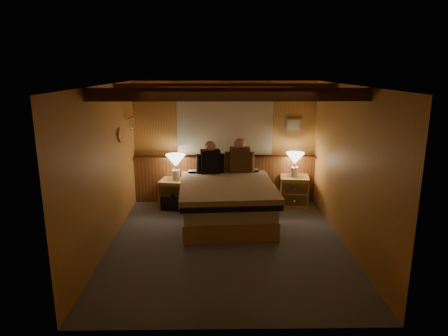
{
  "coord_description": "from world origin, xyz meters",
  "views": [
    {
      "loc": [
        -0.13,
        -5.71,
        2.64
      ],
      "look_at": [
        -0.04,
        0.4,
        1.1
      ],
      "focal_mm": 32.0,
      "sensor_mm": 36.0,
      "label": 1
    }
  ],
  "objects_px": {
    "bed": "(227,201)",
    "person_right": "(240,158)",
    "person_left": "(210,160)",
    "lamp_left": "(176,162)",
    "nightstand_right": "(294,191)",
    "nightstand_left": "(174,193)",
    "duffel_bag": "(174,202)",
    "lamp_right": "(295,160)"
  },
  "relations": [
    {
      "from": "nightstand_left",
      "to": "lamp_right",
      "type": "xyz_separation_m",
      "value": [
        2.35,
        0.07,
        0.64
      ]
    },
    {
      "from": "lamp_right",
      "to": "person_right",
      "type": "bearing_deg",
      "value": -176.67
    },
    {
      "from": "nightstand_right",
      "to": "nightstand_left",
      "type": "bearing_deg",
      "value": -171.72
    },
    {
      "from": "nightstand_left",
      "to": "lamp_left",
      "type": "height_order",
      "value": "lamp_left"
    },
    {
      "from": "person_left",
      "to": "bed",
      "type": "bearing_deg",
      "value": -73.19
    },
    {
      "from": "nightstand_left",
      "to": "lamp_left",
      "type": "xyz_separation_m",
      "value": [
        0.05,
        0.02,
        0.62
      ]
    },
    {
      "from": "person_right",
      "to": "lamp_left",
      "type": "bearing_deg",
      "value": -178.22
    },
    {
      "from": "person_left",
      "to": "duffel_bag",
      "type": "distance_m",
      "value": 1.07
    },
    {
      "from": "nightstand_right",
      "to": "person_left",
      "type": "height_order",
      "value": "person_left"
    },
    {
      "from": "nightstand_left",
      "to": "person_left",
      "type": "distance_m",
      "value": 0.99
    },
    {
      "from": "nightstand_right",
      "to": "duffel_bag",
      "type": "relative_size",
      "value": 1.18
    },
    {
      "from": "person_right",
      "to": "bed",
      "type": "bearing_deg",
      "value": -107.16
    },
    {
      "from": "nightstand_right",
      "to": "person_right",
      "type": "height_order",
      "value": "person_right"
    },
    {
      "from": "lamp_left",
      "to": "person_right",
      "type": "height_order",
      "value": "person_right"
    },
    {
      "from": "bed",
      "to": "person_left",
      "type": "relative_size",
      "value": 3.32
    },
    {
      "from": "lamp_right",
      "to": "person_right",
      "type": "height_order",
      "value": "person_right"
    },
    {
      "from": "duffel_bag",
      "to": "person_left",
      "type": "bearing_deg",
      "value": 15.74
    },
    {
      "from": "bed",
      "to": "person_right",
      "type": "height_order",
      "value": "person_right"
    },
    {
      "from": "duffel_bag",
      "to": "nightstand_right",
      "type": "bearing_deg",
      "value": 15.27
    },
    {
      "from": "nightstand_left",
      "to": "person_right",
      "type": "bearing_deg",
      "value": 10.52
    },
    {
      "from": "nightstand_right",
      "to": "person_left",
      "type": "relative_size",
      "value": 0.92
    },
    {
      "from": "nightstand_left",
      "to": "person_right",
      "type": "relative_size",
      "value": 0.83
    },
    {
      "from": "lamp_right",
      "to": "person_left",
      "type": "bearing_deg",
      "value": -174.76
    },
    {
      "from": "nightstand_left",
      "to": "duffel_bag",
      "type": "relative_size",
      "value": 1.12
    },
    {
      "from": "nightstand_left",
      "to": "lamp_left",
      "type": "distance_m",
      "value": 0.62
    },
    {
      "from": "bed",
      "to": "nightstand_left",
      "type": "xyz_separation_m",
      "value": [
        -1.01,
        0.73,
        -0.09
      ]
    },
    {
      "from": "lamp_left",
      "to": "nightstand_right",
      "type": "bearing_deg",
      "value": 0.54
    },
    {
      "from": "lamp_left",
      "to": "person_left",
      "type": "height_order",
      "value": "person_left"
    },
    {
      "from": "person_left",
      "to": "person_right",
      "type": "xyz_separation_m",
      "value": [
        0.56,
        0.09,
        0.02
      ]
    },
    {
      "from": "nightstand_left",
      "to": "bed",
      "type": "bearing_deg",
      "value": -25.74
    },
    {
      "from": "lamp_right",
      "to": "person_right",
      "type": "distance_m",
      "value": 1.08
    },
    {
      "from": "bed",
      "to": "lamp_left",
      "type": "bearing_deg",
      "value": 138.6
    },
    {
      "from": "nightstand_left",
      "to": "person_left",
      "type": "xyz_separation_m",
      "value": [
        0.71,
        -0.08,
        0.68
      ]
    },
    {
      "from": "lamp_left",
      "to": "lamp_right",
      "type": "distance_m",
      "value": 2.3
    },
    {
      "from": "person_left",
      "to": "duffel_bag",
      "type": "xyz_separation_m",
      "value": [
        -0.69,
        -0.06,
        -0.81
      ]
    },
    {
      "from": "nightstand_right",
      "to": "duffel_bag",
      "type": "bearing_deg",
      "value": -168.24
    },
    {
      "from": "nightstand_right",
      "to": "person_right",
      "type": "bearing_deg",
      "value": -170.86
    },
    {
      "from": "lamp_left",
      "to": "duffel_bag",
      "type": "relative_size",
      "value": 0.98
    },
    {
      "from": "lamp_left",
      "to": "duffel_bag",
      "type": "distance_m",
      "value": 0.76
    },
    {
      "from": "bed",
      "to": "nightstand_right",
      "type": "xyz_separation_m",
      "value": [
        1.34,
        0.77,
        -0.07
      ]
    },
    {
      "from": "nightstand_right",
      "to": "lamp_right",
      "type": "bearing_deg",
      "value": 101.93
    },
    {
      "from": "nightstand_left",
      "to": "person_right",
      "type": "xyz_separation_m",
      "value": [
        1.27,
        0.01,
        0.7
      ]
    }
  ]
}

